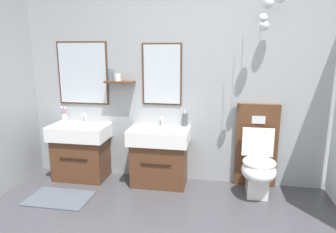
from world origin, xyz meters
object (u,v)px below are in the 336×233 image
object	(u,v)px
toilet	(257,161)
soap_dispenser	(185,120)
vanity_sink_left	(81,150)
vanity_sink_right	(159,155)
toothbrush_cup	(65,117)

from	to	relation	value
toilet	soap_dispenser	distance (m)	0.96
vanity_sink_left	toilet	distance (m)	2.15
vanity_sink_right	soap_dispenser	bearing A→B (deg)	29.21
vanity_sink_right	soap_dispenser	size ratio (longest dim) A/B	3.62
vanity_sink_left	toothbrush_cup	bearing A→B (deg)	151.54
toothbrush_cup	soap_dispenser	world-z (taller)	toothbrush_cup
toilet	soap_dispenser	size ratio (longest dim) A/B	5.11
toothbrush_cup	soap_dispenser	distance (m)	1.57
soap_dispenser	vanity_sink_right	bearing A→B (deg)	-150.79
vanity_sink_left	vanity_sink_right	xyz separation A→B (m)	(1.01, 0.00, 0.00)
vanity_sink_left	soap_dispenser	xyz separation A→B (m)	(1.29, 0.16, 0.41)
toilet	toothbrush_cup	world-z (taller)	toilet
vanity_sink_right	toothbrush_cup	size ratio (longest dim) A/B	3.56
vanity_sink_right	soap_dispenser	world-z (taller)	soap_dispenser
vanity_sink_right	toilet	bearing A→B (deg)	-0.60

